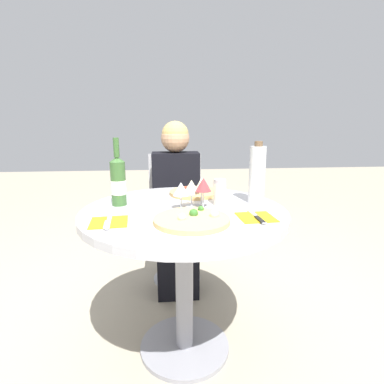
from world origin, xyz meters
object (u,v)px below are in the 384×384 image
object	(u,v)px
wine_bottle	(118,181)
chair_behind_diner	(176,220)
pizza_large	(192,219)
tall_carafe	(257,174)
dining_table	(184,239)
seated_diner	(177,213)

from	to	relation	value
wine_bottle	chair_behind_diner	bearing A→B (deg)	66.37
pizza_large	tall_carafe	size ratio (longest dim) A/B	1.02
wine_bottle	dining_table	bearing A→B (deg)	-17.52
chair_behind_diner	wine_bottle	size ratio (longest dim) A/B	2.83
dining_table	pizza_large	bearing A→B (deg)	-83.49
dining_table	pizza_large	xyz separation A→B (m)	(0.02, -0.19, 0.16)
seated_diner	tall_carafe	size ratio (longest dim) A/B	3.80
tall_carafe	wine_bottle	bearing A→B (deg)	178.29
dining_table	seated_diner	bearing A→B (deg)	90.97
seated_diner	pizza_large	xyz separation A→B (m)	(0.03, -0.85, 0.24)
chair_behind_diner	seated_diner	distance (m)	0.17
tall_carafe	pizza_large	bearing A→B (deg)	-142.26
seated_diner	dining_table	bearing A→B (deg)	90.97
seated_diner	wine_bottle	xyz separation A→B (m)	(-0.30, -0.55, 0.34)
seated_diner	wine_bottle	size ratio (longest dim) A/B	3.57
dining_table	chair_behind_diner	world-z (taller)	chair_behind_diner
chair_behind_diner	wine_bottle	xyz separation A→B (m)	(-0.30, -0.69, 0.44)
dining_table	wine_bottle	size ratio (longest dim) A/B	2.93
tall_carafe	seated_diner	bearing A→B (deg)	123.72
pizza_large	seated_diner	bearing A→B (deg)	92.24
tall_carafe	chair_behind_diner	bearing A→B (deg)	118.27
dining_table	seated_diner	distance (m)	0.66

